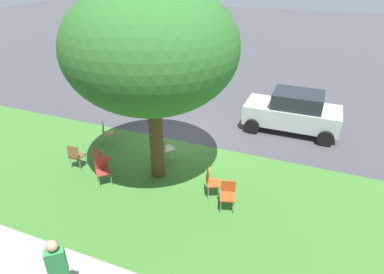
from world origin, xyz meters
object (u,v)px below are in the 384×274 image
object	(u,v)px
street_tree	(151,49)
pedestrian_0	(59,270)
parked_car	(293,111)
chair_1	(106,132)
chair_5	(211,181)
chair_0	(166,147)
chair_3	(76,155)
chair_4	(103,169)
chair_2	(100,157)
chair_6	(228,193)

from	to	relation	value
street_tree	pedestrian_0	distance (m)	5.77
street_tree	parked_car	size ratio (longest dim) A/B	1.59
chair_1	chair_5	bearing A→B (deg)	162.32
chair_0	chair_3	bearing A→B (deg)	31.49
chair_4	chair_2	bearing A→B (deg)	-49.18
chair_5	street_tree	bearing A→B (deg)	-11.18
street_tree	chair_2	world-z (taller)	street_tree
street_tree	chair_5	world-z (taller)	street_tree
chair_6	pedestrian_0	distance (m)	4.64
chair_1	chair_3	size ratio (longest dim) A/B	1.00
chair_2	chair_3	world-z (taller)	same
street_tree	chair_0	size ratio (longest dim) A/B	6.69
chair_2	chair_4	size ratio (longest dim) A/B	1.00
chair_1	parked_car	size ratio (longest dim) A/B	0.24
chair_4	chair_0	bearing A→B (deg)	-122.85
chair_5	chair_6	size ratio (longest dim) A/B	1.00
chair_2	pedestrian_0	world-z (taller)	pedestrian_0
chair_0	chair_4	world-z (taller)	same
chair_0	chair_3	xyz separation A→B (m)	(2.55, 1.56, 0.00)
chair_5	chair_4	bearing A→B (deg)	10.94
chair_6	pedestrian_0	bearing A→B (deg)	61.19
street_tree	chair_6	world-z (taller)	street_tree
chair_3	parked_car	world-z (taller)	parked_car
parked_car	pedestrian_0	distance (m)	10.24
chair_4	parked_car	world-z (taller)	parked_car
street_tree	chair_4	size ratio (longest dim) A/B	6.69
chair_6	parked_car	xyz separation A→B (m)	(-1.03, -5.65, 0.32)
chair_4	chair_5	size ratio (longest dim) A/B	1.00
chair_0	parked_car	xyz separation A→B (m)	(-3.74, -4.01, 0.32)
chair_1	pedestrian_0	xyz separation A→B (m)	(-3.05, 5.91, 0.41)
chair_1	chair_5	world-z (taller)	same
chair_3	chair_5	bearing A→B (deg)	-176.45
street_tree	chair_5	distance (m)	4.09
chair_5	pedestrian_0	size ratio (longest dim) A/B	0.52
chair_0	chair_4	bearing A→B (deg)	57.15
chair_0	chair_6	distance (m)	3.17
chair_2	parked_car	distance (m)	7.66
chair_6	chair_2	bearing A→B (deg)	-3.26
street_tree	chair_3	xyz separation A→B (m)	(2.69, 0.67, -3.57)
parked_car	pedestrian_0	bearing A→B (deg)	71.45
chair_3	chair_4	bearing A→B (deg)	164.81
chair_2	chair_3	bearing A→B (deg)	10.82
street_tree	parked_car	xyz separation A→B (m)	(-3.59, -4.90, -3.26)
chair_3	parked_car	distance (m)	8.40
chair_0	chair_3	size ratio (longest dim) A/B	1.00
chair_6	chair_0	bearing A→B (deg)	-31.30
chair_4	parked_car	bearing A→B (deg)	-130.02
chair_1	chair_6	world-z (taller)	same
chair_3	pedestrian_0	size ratio (longest dim) A/B	0.52
street_tree	parked_car	world-z (taller)	street_tree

